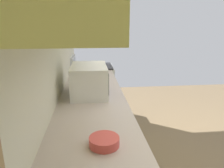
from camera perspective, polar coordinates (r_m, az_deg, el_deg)
wall_back at (r=1.83m, az=-17.51°, el=9.34°), size 4.19×0.12×2.72m
oven_range at (r=3.52m, az=-5.19°, el=-2.11°), size 0.58×0.67×1.07m
microwave at (r=2.04m, az=-6.25°, el=1.15°), size 0.51×0.35×0.29m
bowl at (r=1.22m, az=-2.15°, el=-15.37°), size 0.17×0.17×0.05m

